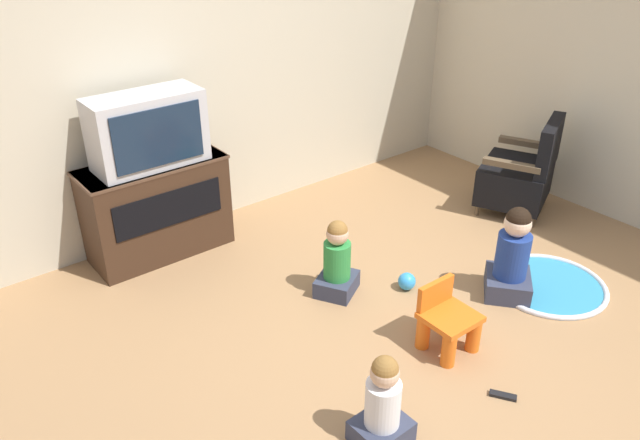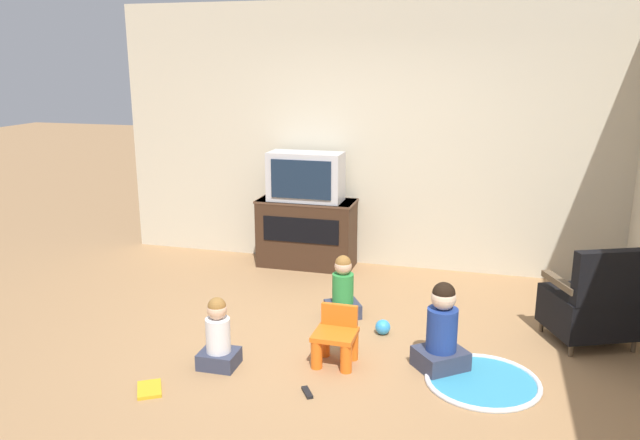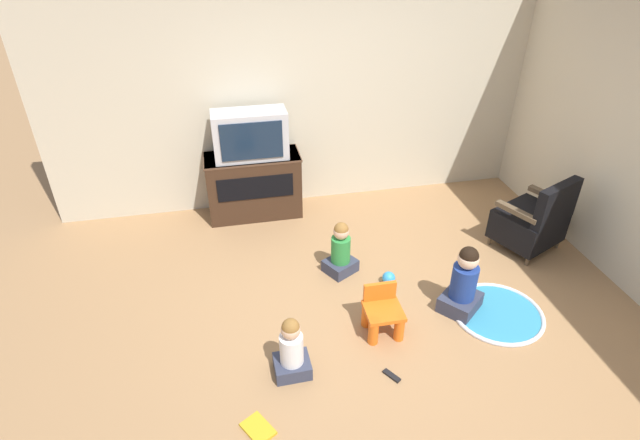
# 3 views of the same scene
# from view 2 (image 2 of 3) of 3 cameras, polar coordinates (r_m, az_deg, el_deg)

# --- Properties ---
(ground_plane) EXTENTS (30.00, 30.00, 0.00)m
(ground_plane) POSITION_cam_2_polar(r_m,az_deg,el_deg) (5.02, 1.09, -11.82)
(ground_plane) COLOR #9E754C
(wall_back) EXTENTS (5.60, 0.12, 2.83)m
(wall_back) POSITION_cam_2_polar(r_m,az_deg,el_deg) (6.80, 4.28, 7.61)
(wall_back) COLOR beige
(wall_back) RESTS_ON ground_plane
(tv_cabinet) EXTENTS (1.07, 0.46, 0.74)m
(tv_cabinet) POSITION_cam_2_polar(r_m,az_deg,el_deg) (6.85, -1.23, -1.10)
(tv_cabinet) COLOR #382316
(tv_cabinet) RESTS_ON ground_plane
(television) EXTENTS (0.80, 0.36, 0.52)m
(television) POSITION_cam_2_polar(r_m,az_deg,el_deg) (6.69, -1.32, 3.98)
(television) COLOR #B7B7BC
(television) RESTS_ON tv_cabinet
(black_armchair) EXTENTS (0.79, 0.75, 0.84)m
(black_armchair) POSITION_cam_2_polar(r_m,az_deg,el_deg) (5.45, 23.65, -7.11)
(black_armchair) COLOR brown
(black_armchair) RESTS_ON ground_plane
(yellow_kid_chair) EXTENTS (0.32, 0.30, 0.42)m
(yellow_kid_chair) POSITION_cam_2_polar(r_m,az_deg,el_deg) (4.76, 1.43, -10.90)
(yellow_kid_chair) COLOR orange
(yellow_kid_chair) RESTS_ON ground_plane
(play_mat) EXTENTS (0.82, 0.82, 0.04)m
(play_mat) POSITION_cam_2_polar(r_m,az_deg,el_deg) (4.71, 14.64, -14.07)
(play_mat) COLOR teal
(play_mat) RESTS_ON ground_plane
(child_watching_left) EXTENTS (0.28, 0.25, 0.55)m
(child_watching_left) POSITION_cam_2_polar(r_m,az_deg,el_deg) (4.74, -9.29, -10.51)
(child_watching_left) COLOR #33384C
(child_watching_left) RESTS_ON ground_plane
(child_watching_center) EXTENTS (0.46, 0.45, 0.67)m
(child_watching_center) POSITION_cam_2_polar(r_m,az_deg,el_deg) (4.71, 11.07, -10.01)
(child_watching_center) COLOR #33384C
(child_watching_center) RESTS_ON ground_plane
(child_watching_right) EXTENTS (0.37, 0.36, 0.57)m
(child_watching_right) POSITION_cam_2_polar(r_m,az_deg,el_deg) (5.55, 2.10, -6.43)
(child_watching_right) COLOR #33384C
(child_watching_right) RESTS_ON ground_plane
(toy_ball) EXTENTS (0.13, 0.13, 0.13)m
(toy_ball) POSITION_cam_2_polar(r_m,az_deg,el_deg) (5.29, 5.77, -9.71)
(toy_ball) COLOR #3399E5
(toy_ball) RESTS_ON ground_plane
(book) EXTENTS (0.26, 0.28, 0.02)m
(book) POSITION_cam_2_polar(r_m,az_deg,el_deg) (4.62, -15.33, -14.70)
(book) COLOR gold
(book) RESTS_ON ground_plane
(remote_control) EXTENTS (0.12, 0.15, 0.02)m
(remote_control) POSITION_cam_2_polar(r_m,az_deg,el_deg) (4.43, -1.21, -15.48)
(remote_control) COLOR black
(remote_control) RESTS_ON ground_plane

